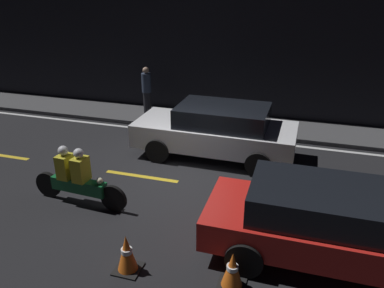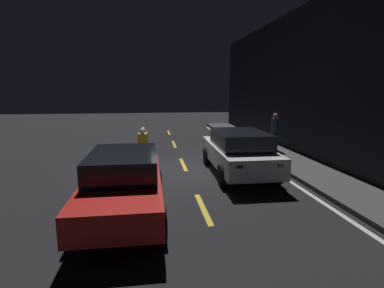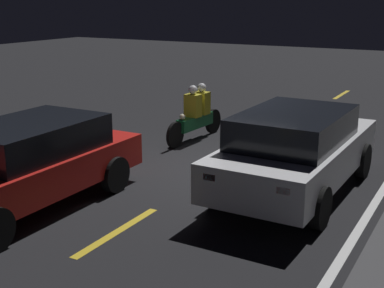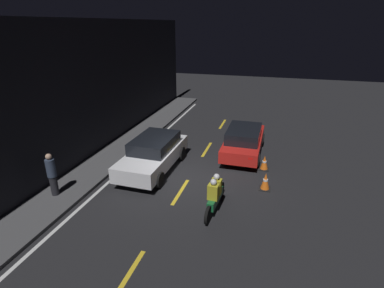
{
  "view_description": "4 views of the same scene",
  "coord_description": "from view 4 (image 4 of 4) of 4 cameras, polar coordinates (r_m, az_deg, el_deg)",
  "views": [
    {
      "loc": [
        2.72,
        -7.82,
        4.64
      ],
      "look_at": [
        0.24,
        0.44,
        0.89
      ],
      "focal_mm": 35.0,
      "sensor_mm": 36.0,
      "label": 1
    },
    {
      "loc": [
        10.43,
        -1.26,
        2.92
      ],
      "look_at": [
        0.05,
        0.2,
        1.01
      ],
      "focal_mm": 28.0,
      "sensor_mm": 36.0,
      "label": 2
    },
    {
      "loc": [
        9.44,
        4.61,
        3.42
      ],
      "look_at": [
        1.63,
        0.25,
        0.96
      ],
      "focal_mm": 50.0,
      "sensor_mm": 36.0,
      "label": 3
    },
    {
      "loc": [
        -10.82,
        -3.33,
        6.26
      ],
      "look_at": [
        1.45,
        0.23,
        1.08
      ],
      "focal_mm": 28.0,
      "sensor_mm": 36.0,
      "label": 4
    }
  ],
  "objects": [
    {
      "name": "raised_curb",
      "position": [
        14.65,
        -17.41,
        -4.04
      ],
      "size": [
        28.0,
        1.88,
        0.13
      ],
      "color": "#424244",
      "rests_on": "ground"
    },
    {
      "name": "motorcycle",
      "position": [
        10.73,
        4.38,
        -9.59
      ],
      "size": [
        2.37,
        0.4,
        1.38
      ],
      "rotation": [
        0.0,
        0.0,
        -0.06
      ],
      "color": "black",
      "rests_on": "ground"
    },
    {
      "name": "lane_dash_e",
      "position": [
        20.11,
        5.85,
        3.81
      ],
      "size": [
        2.0,
        0.14,
        0.01
      ],
      "color": "gold",
      "rests_on": "ground"
    },
    {
      "name": "lane_solid_kerb",
      "position": [
        14.09,
        -13.31,
        -4.95
      ],
      "size": [
        25.2,
        0.14,
        0.01
      ],
      "color": "silver",
      "rests_on": "ground"
    },
    {
      "name": "lane_dash_c",
      "position": [
        12.11,
        -2.22,
        -9.06
      ],
      "size": [
        2.0,
        0.14,
        0.01
      ],
      "color": "gold",
      "rests_on": "ground"
    },
    {
      "name": "building_front",
      "position": [
        14.26,
        -22.56,
        8.14
      ],
      "size": [
        28.0,
        0.3,
        6.47
      ],
      "color": "black",
      "rests_on": "ground"
    },
    {
      "name": "ground_plane",
      "position": [
        12.94,
        -0.82,
        -6.88
      ],
      "size": [
        56.0,
        56.0,
        0.0
      ],
      "primitive_type": "plane",
      "color": "black"
    },
    {
      "name": "traffic_cone_mid",
      "position": [
        14.11,
        13.61,
        -3.47
      ],
      "size": [
        0.46,
        0.46,
        0.67
      ],
      "color": "black",
      "rests_on": "ground"
    },
    {
      "name": "lane_dash_d",
      "position": [
        15.98,
        2.84,
        -1.03
      ],
      "size": [
        2.0,
        0.14,
        0.01
      ],
      "color": "gold",
      "rests_on": "ground"
    },
    {
      "name": "traffic_cone_near",
      "position": [
        12.48,
        13.8,
        -6.91
      ],
      "size": [
        0.46,
        0.46,
        0.72
      ],
      "color": "black",
      "rests_on": "ground"
    },
    {
      "name": "lane_dash_b",
      "position": [
        8.86,
        -12.18,
        -23.47
      ],
      "size": [
        2.0,
        0.14,
        0.01
      ],
      "color": "gold",
      "rests_on": "ground"
    },
    {
      "name": "sedan_white",
      "position": [
        13.61,
        -7.3,
        -1.72
      ],
      "size": [
        4.51,
        1.99,
        1.52
      ],
      "rotation": [
        0.0,
        0.0,
        3.13
      ],
      "color": "silver",
      "rests_on": "ground"
    },
    {
      "name": "taxi_red",
      "position": [
        15.34,
        9.83,
        0.75
      ],
      "size": [
        4.43,
        1.89,
        1.44
      ],
      "rotation": [
        0.0,
        0.0,
        -0.0
      ],
      "color": "red",
      "rests_on": "ground"
    },
    {
      "name": "pedestrian",
      "position": [
        12.43,
        -25.12,
        -5.23
      ],
      "size": [
        0.34,
        0.34,
        1.7
      ],
      "color": "black",
      "rests_on": "raised_curb"
    }
  ]
}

